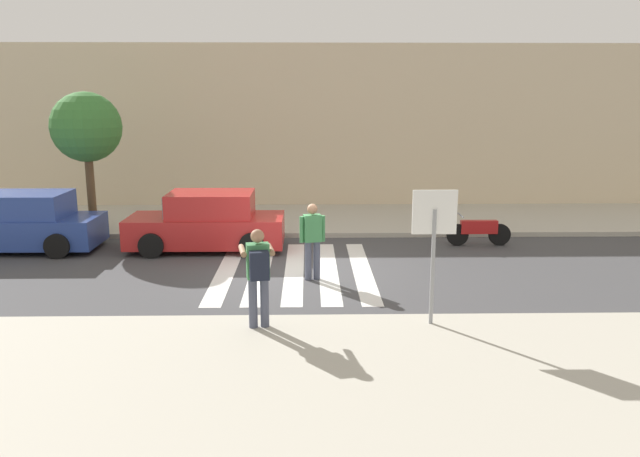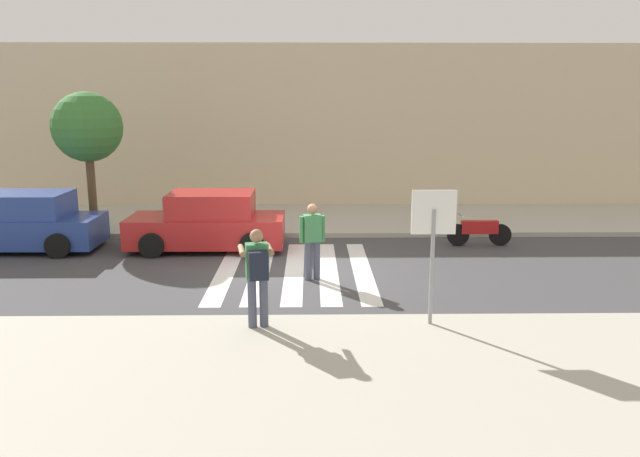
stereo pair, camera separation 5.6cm
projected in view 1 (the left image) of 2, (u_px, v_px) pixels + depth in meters
The scene contains 16 objects.
ground_plane at pixel (294, 273), 14.51m from camera, with size 120.00×120.00×0.00m, color #424244.
sidewalk_near at pixel (284, 396), 8.44m from camera, with size 60.00×6.00×0.14m, color #B2AD9E.
sidewalk_far at pixel (298, 219), 20.36m from camera, with size 60.00×4.80×0.14m, color #B2AD9E.
building_facade_far at pixel (299, 125), 24.06m from camera, with size 56.00×4.00×5.82m, color beige.
crosswalk_stripe_0 at pixel (226, 271), 14.68m from camera, with size 0.44×5.20×0.01m, color silver.
crosswalk_stripe_1 at pixel (260, 271), 14.69m from camera, with size 0.44×5.20×0.01m, color silver.
crosswalk_stripe_2 at pixel (294, 270), 14.71m from camera, with size 0.44×5.20×0.01m, color silver.
crosswalk_stripe_3 at pixel (328, 270), 14.72m from camera, with size 0.44×5.20×0.01m, color silver.
crosswalk_stripe_4 at pixel (362, 270), 14.74m from camera, with size 0.44×5.20×0.01m, color silver.
stop_sign at pixel (434, 228), 10.60m from camera, with size 0.76×0.08×2.36m.
photographer_with_backpack at pixel (258, 270), 10.54m from camera, with size 0.67×0.91×1.72m.
pedestrian_crossing at pixel (312, 237), 13.80m from camera, with size 0.57×0.32×1.72m.
parked_car_blue at pixel (22, 224), 16.47m from camera, with size 4.10×1.92×1.55m.
parked_car_red at pixel (208, 223), 16.56m from camera, with size 4.10×1.92×1.55m.
motorcycle at pixel (479, 231), 17.06m from camera, with size 1.76×0.60×0.87m.
street_tree_west at pixel (86, 128), 17.89m from camera, with size 2.01×2.01×4.02m.
Camera 1 is at (0.33, -13.98, 4.08)m, focal length 35.00 mm.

